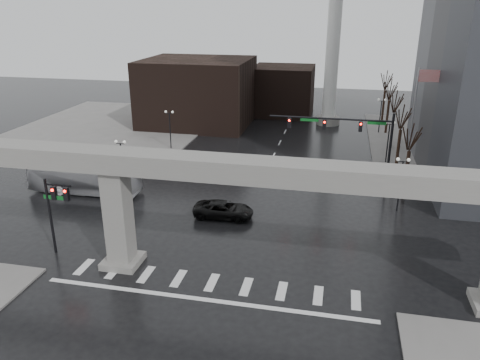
# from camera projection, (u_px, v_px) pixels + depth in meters

# --- Properties ---
(ground) EXTENTS (160.00, 160.00, 0.00)m
(ground) POSITION_uv_depth(u_px,v_px,m) (216.00, 275.00, 32.86)
(ground) COLOR black
(ground) RESTS_ON ground
(sidewalk_nw) EXTENTS (28.00, 36.00, 0.15)m
(sidewalk_nw) POSITION_uv_depth(u_px,v_px,m) (111.00, 129.00, 70.86)
(sidewalk_nw) COLOR slate
(sidewalk_nw) RESTS_ON ground
(elevated_guideway) EXTENTS (48.00, 2.60, 8.70)m
(elevated_guideway) POSITION_uv_depth(u_px,v_px,m) (233.00, 185.00, 30.17)
(elevated_guideway) COLOR gray
(elevated_guideway) RESTS_ON ground
(building_far_left) EXTENTS (16.00, 14.00, 10.00)m
(building_far_left) POSITION_uv_depth(u_px,v_px,m) (198.00, 92.00, 72.23)
(building_far_left) COLOR black
(building_far_left) RESTS_ON ground
(building_far_mid) EXTENTS (10.00, 10.00, 8.00)m
(building_far_mid) POSITION_uv_depth(u_px,v_px,m) (283.00, 90.00, 79.37)
(building_far_mid) COLOR black
(building_far_mid) RESTS_ON ground
(smokestack) EXTENTS (3.60, 3.60, 30.00)m
(smokestack) POSITION_uv_depth(u_px,v_px,m) (334.00, 36.00, 69.00)
(smokestack) COLOR silver
(smokestack) RESTS_ON ground
(signal_mast_arm) EXTENTS (12.12, 0.43, 8.00)m
(signal_mast_arm) POSITION_uv_depth(u_px,v_px,m) (351.00, 133.00, 46.21)
(signal_mast_arm) COLOR black
(signal_mast_arm) RESTS_ON ground
(signal_left_pole) EXTENTS (2.30, 0.30, 6.00)m
(signal_left_pole) POSITION_uv_depth(u_px,v_px,m) (55.00, 204.00, 34.28)
(signal_left_pole) COLOR black
(signal_left_pole) RESTS_ON ground
(flagpole_assembly) EXTENTS (2.06, 0.12, 12.00)m
(flagpole_assembly) POSITION_uv_depth(u_px,v_px,m) (416.00, 112.00, 47.29)
(flagpole_assembly) COLOR silver
(flagpole_assembly) RESTS_ON ground
(lamp_right_0) EXTENTS (1.22, 0.32, 5.11)m
(lamp_right_0) POSITION_uv_depth(u_px,v_px,m) (401.00, 175.00, 41.77)
(lamp_right_0) COLOR black
(lamp_right_0) RESTS_ON ground
(lamp_right_1) EXTENTS (1.22, 0.32, 5.11)m
(lamp_right_1) POSITION_uv_depth(u_px,v_px,m) (389.00, 135.00, 54.56)
(lamp_right_1) COLOR black
(lamp_right_1) RESTS_ON ground
(lamp_right_2) EXTENTS (1.22, 0.32, 5.11)m
(lamp_right_2) POSITION_uv_depth(u_px,v_px,m) (381.00, 110.00, 67.36)
(lamp_right_2) COLOR black
(lamp_right_2) RESTS_ON ground
(lamp_left_0) EXTENTS (1.22, 0.32, 5.11)m
(lamp_left_0) POSITION_uv_depth(u_px,v_px,m) (121.00, 156.00, 47.08)
(lamp_left_0) COLOR black
(lamp_left_0) RESTS_ON ground
(lamp_left_1) EXTENTS (1.22, 0.32, 5.11)m
(lamp_left_1) POSITION_uv_depth(u_px,v_px,m) (170.00, 123.00, 59.88)
(lamp_left_1) COLOR black
(lamp_left_1) RESTS_ON ground
(lamp_left_2) EXTENTS (1.22, 0.32, 5.11)m
(lamp_left_2) POSITION_uv_depth(u_px,v_px,m) (201.00, 102.00, 72.68)
(lamp_left_2) COLOR black
(lamp_left_2) RESTS_ON ground
(tree_right_0) EXTENTS (1.09, 1.58, 7.50)m
(tree_right_0) POSITION_uv_depth(u_px,v_px,m) (407.00, 169.00, 45.48)
(tree_right_0) COLOR black
(tree_right_0) RESTS_ON ground
(tree_right_1) EXTENTS (1.09, 1.61, 7.67)m
(tree_right_1) POSITION_uv_depth(u_px,v_px,m) (399.00, 145.00, 52.77)
(tree_right_1) COLOR black
(tree_right_1) RESTS_ON ground
(tree_right_2) EXTENTS (1.10, 1.63, 7.85)m
(tree_right_2) POSITION_uv_depth(u_px,v_px,m) (393.00, 127.00, 60.06)
(tree_right_2) COLOR black
(tree_right_2) RESTS_ON ground
(tree_right_3) EXTENTS (1.11, 1.66, 8.02)m
(tree_right_3) POSITION_uv_depth(u_px,v_px,m) (388.00, 114.00, 67.35)
(tree_right_3) COLOR black
(tree_right_3) RESTS_ON ground
(tree_right_4) EXTENTS (1.12, 1.69, 8.19)m
(tree_right_4) POSITION_uv_depth(u_px,v_px,m) (384.00, 102.00, 74.64)
(tree_right_4) COLOR black
(tree_right_4) RESTS_ON ground
(pickup_truck) EXTENTS (5.37, 2.61, 1.47)m
(pickup_truck) POSITION_uv_depth(u_px,v_px,m) (223.00, 210.00, 41.43)
(pickup_truck) COLOR black
(pickup_truck) RESTS_ON ground
(city_bus) EXTENTS (11.30, 2.74, 3.14)m
(city_bus) POSITION_uv_depth(u_px,v_px,m) (84.00, 178.00, 46.56)
(city_bus) COLOR #A1A1A5
(city_bus) RESTS_ON ground
(far_car) EXTENTS (2.04, 3.98, 1.29)m
(far_car) POSITION_uv_depth(u_px,v_px,m) (272.00, 165.00, 53.01)
(far_car) COLOR black
(far_car) RESTS_ON ground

